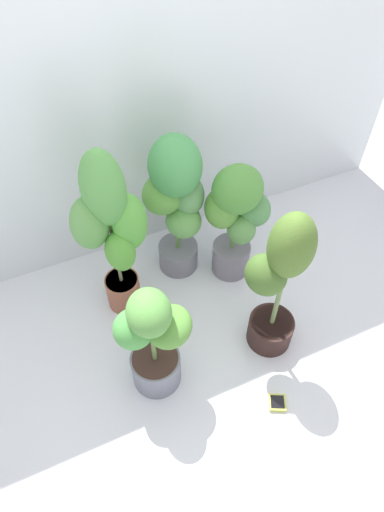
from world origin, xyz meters
The scene contains 8 objects.
ground_plane centered at (0.00, 0.00, 0.00)m, with size 8.00×8.00×0.00m, color silver.
mylar_back_wall centered at (0.00, 0.86, 1.00)m, with size 3.20×0.01×2.00m, color silver.
potted_plant_front_left centered at (-0.31, -0.06, 0.36)m, with size 0.40×0.29×0.68m.
potted_plant_back_right centered at (0.33, 0.40, 0.44)m, with size 0.36×0.27×0.76m.
potted_plant_front_right centered at (0.28, -0.09, 0.50)m, with size 0.35×0.29×0.91m.
potted_plant_back_left centered at (-0.32, 0.42, 0.60)m, with size 0.40×0.30×1.04m.
potted_plant_back_center centered at (0.06, 0.55, 0.54)m, with size 0.37×0.33×0.90m.
hygrometer_box centered at (0.16, -0.42, 0.01)m, with size 0.11×0.11×0.03m.
Camera 1 is at (-0.56, -1.03, 2.12)m, focal length 31.95 mm.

